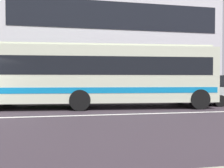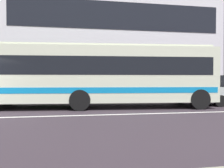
# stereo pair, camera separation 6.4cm
# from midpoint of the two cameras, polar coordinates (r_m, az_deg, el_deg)

# --- Properties ---
(apartment_block_right) EXTENTS (21.35, 8.60, 12.85)m
(apartment_block_right) POSITION_cam_midpoint_polar(r_m,az_deg,el_deg) (22.40, -0.06, 13.96)
(apartment_block_right) COLOR silver
(apartment_block_right) RESTS_ON ground_plane
(transit_bus) EXTENTS (12.45, 3.38, 3.24)m
(transit_bus) POSITION_cam_midpoint_polar(r_m,az_deg,el_deg) (10.20, -4.94, 3.04)
(transit_bus) COLOR beige
(transit_bus) RESTS_ON ground_plane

